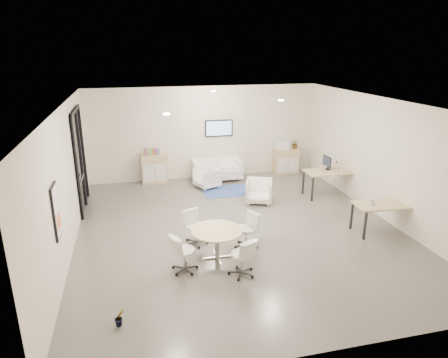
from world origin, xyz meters
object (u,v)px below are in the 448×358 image
at_px(desk_rear, 330,173).
at_px(sideboard_left, 154,169).
at_px(armchair_left, 207,177).
at_px(loveseat, 217,170).
at_px(sideboard_right, 286,161).
at_px(desk_front, 383,207).
at_px(armchair_right, 259,190).
at_px(round_table, 217,234).

bearing_deg(desk_rear, sideboard_left, 154.93).
xyz_separation_m(armchair_left, desk_rear, (3.56, -1.62, 0.36)).
bearing_deg(loveseat, sideboard_right, 3.44).
xyz_separation_m(sideboard_left, desk_rear, (5.21, -2.52, 0.23)).
bearing_deg(desk_front, armchair_right, 136.57).
relative_size(sideboard_left, desk_front, 0.67).
bearing_deg(round_table, sideboard_right, 55.35).
bearing_deg(desk_rear, armchair_right, -177.78).
bearing_deg(desk_rear, desk_front, -87.84).
relative_size(desk_rear, round_table, 1.38).
xyz_separation_m(loveseat, armchair_left, (-0.50, -0.73, 0.02)).
distance_m(loveseat, desk_front, 5.93).
height_order(sideboard_right, armchair_left, sideboard_right).
xyz_separation_m(sideboard_right, armchair_right, (-1.89, -2.59, -0.07)).
height_order(sideboard_left, armchair_left, sideboard_left).
height_order(loveseat, armchair_left, loveseat).
distance_m(armchair_left, desk_front, 5.63).
height_order(armchair_right, round_table, armchair_right).
distance_m(sideboard_left, armchair_left, 1.88).
height_order(loveseat, desk_front, desk_front).
xyz_separation_m(loveseat, round_table, (-1.19, -5.38, 0.25)).
relative_size(sideboard_left, armchair_left, 1.36).
height_order(sideboard_left, loveseat, sideboard_left).
bearing_deg(armchair_right, sideboard_right, 74.33).
relative_size(sideboard_left, round_table, 0.88).
bearing_deg(desk_front, desk_rear, 95.72).
height_order(sideboard_left, sideboard_right, sideboard_left).
xyz_separation_m(sideboard_right, desk_rear, (0.42, -2.53, 0.27)).
bearing_deg(sideboard_right, round_table, -124.65).
height_order(sideboard_right, armchair_right, sideboard_right).
height_order(armchair_left, round_table, armchair_left).
bearing_deg(sideboard_right, armchair_left, -163.86).
relative_size(sideboard_right, round_table, 0.81).
relative_size(armchair_right, round_table, 0.69).
bearing_deg(sideboard_right, desk_front, -84.73).
bearing_deg(round_table, armchair_left, 81.53).
xyz_separation_m(desk_rear, round_table, (-4.26, -3.03, -0.12)).
distance_m(loveseat, armchair_right, 2.53).
bearing_deg(armchair_left, sideboard_left, -140.52).
bearing_deg(round_table, loveseat, 77.52).
xyz_separation_m(armchair_left, armchair_right, (1.26, -1.68, 0.02)).
distance_m(sideboard_left, sideboard_right, 4.79).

